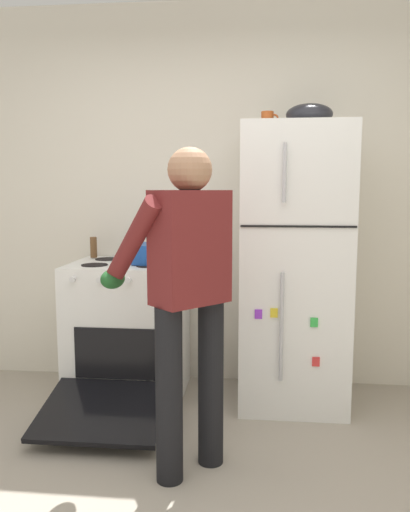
% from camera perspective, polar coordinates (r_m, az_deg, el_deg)
% --- Properties ---
extents(kitchen_wall_back, '(6.00, 0.10, 2.70)m').
position_cam_1_polar(kitchen_wall_back, '(3.69, 1.57, 6.64)').
color(kitchen_wall_back, silver).
rests_on(kitchen_wall_back, ground).
extents(refrigerator, '(0.68, 0.72, 1.81)m').
position_cam_1_polar(refrigerator, '(3.35, 9.89, -1.22)').
color(refrigerator, white).
rests_on(refrigerator, ground).
extents(stove_range, '(0.76, 1.22, 0.92)m').
position_cam_1_polar(stove_range, '(3.53, -8.66, -8.30)').
color(stove_range, white).
rests_on(stove_range, ground).
extents(person_cook, '(0.68, 0.70, 1.60)m').
position_cam_1_polar(person_cook, '(2.45, -2.21, -3.02)').
color(person_cook, black).
rests_on(person_cook, ground).
extents(red_pot, '(0.36, 0.26, 0.13)m').
position_cam_1_polar(red_pot, '(3.35, -6.33, 0.28)').
color(red_pot, '#19479E').
rests_on(red_pot, stove_range).
extents(coffee_mug, '(0.11, 0.08, 0.10)m').
position_cam_1_polar(coffee_mug, '(3.38, 7.10, 15.08)').
color(coffee_mug, '#B24C1E').
rests_on(coffee_mug, refrigerator).
extents(pepper_mill, '(0.05, 0.05, 0.15)m').
position_cam_1_polar(pepper_mill, '(3.71, -12.46, 0.98)').
color(pepper_mill, brown).
rests_on(pepper_mill, stove_range).
extents(mixing_bowl, '(0.29, 0.29, 0.13)m').
position_cam_1_polar(mixing_bowl, '(3.35, 11.69, 15.37)').
color(mixing_bowl, black).
rests_on(mixing_bowl, refrigerator).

